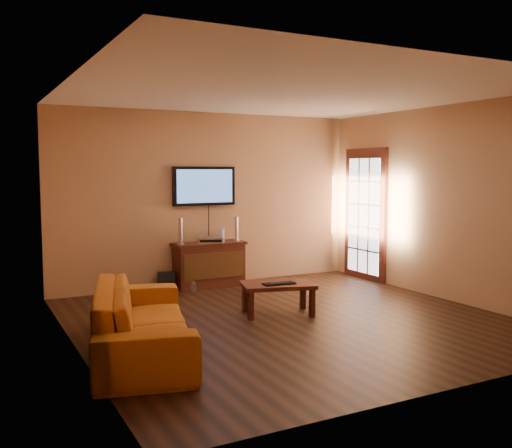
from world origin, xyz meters
TOP-DOWN VIEW (x-y plane):
  - ground_plane at (0.00, 0.00)m, footprint 5.00×5.00m
  - room_walls at (0.00, 0.62)m, footprint 5.00×5.00m
  - french_door at (2.46, 1.70)m, footprint 0.07×1.02m
  - media_console at (-0.10, 2.28)m, footprint 1.13×0.43m
  - television at (-0.10, 2.45)m, footprint 1.02×0.08m
  - coffee_table at (-0.00, 0.30)m, footprint 1.00×0.76m
  - sofa at (-1.93, -0.37)m, footprint 1.21×2.36m
  - speaker_left at (-0.57, 2.25)m, footprint 0.11×0.11m
  - speaker_right at (0.37, 2.28)m, footprint 0.10×0.10m
  - av_receiver at (-0.09, 2.23)m, footprint 0.46×0.40m
  - game_console at (0.12, 2.31)m, footprint 0.06×0.15m
  - subwoofer at (-0.78, 2.32)m, footprint 0.34×0.34m
  - bottle at (-0.54, 1.83)m, footprint 0.07×0.07m
  - keyboard at (-0.03, 0.23)m, footprint 0.42×0.19m

SIDE VIEW (x-z plane):
  - ground_plane at x=0.00m, z-range 0.00..0.00m
  - bottle at x=-0.54m, z-range -0.01..0.20m
  - subwoofer at x=-0.78m, z-range 0.00..0.26m
  - coffee_table at x=0.00m, z-range 0.14..0.54m
  - media_console at x=-0.10m, z-range 0.00..0.70m
  - keyboard at x=-0.03m, z-range 0.40..0.42m
  - sofa at x=-1.93m, z-range 0.00..0.89m
  - av_receiver at x=-0.09m, z-range 0.69..0.78m
  - game_console at x=0.12m, z-range 0.69..0.90m
  - speaker_right at x=0.37m, z-range 0.68..1.05m
  - speaker_left at x=-0.57m, z-range 0.68..1.08m
  - french_door at x=2.46m, z-range -0.06..2.16m
  - television at x=-0.10m, z-range 1.26..1.86m
  - room_walls at x=0.00m, z-range -0.81..4.19m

